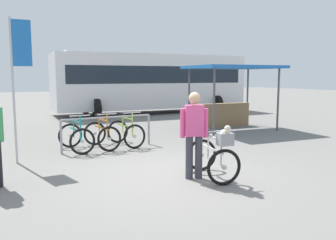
{
  "coord_description": "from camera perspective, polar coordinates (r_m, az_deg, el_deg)",
  "views": [
    {
      "loc": [
        -3.31,
        -5.89,
        1.94
      ],
      "look_at": [
        0.29,
        0.61,
        1.0
      ],
      "focal_mm": 37.44,
      "sensor_mm": 36.0,
      "label": 1
    }
  ],
  "objects": [
    {
      "name": "ground_plane",
      "position": [
        7.03,
        0.33,
        -8.81
      ],
      "size": [
        80.0,
        80.0,
        0.0
      ],
      "primitive_type": "plane",
      "color": "slate"
    },
    {
      "name": "bike_rack_rail",
      "position": [
        9.42,
        -9.79,
        -0.85
      ],
      "size": [
        2.51,
        0.12,
        0.88
      ],
      "color": "#99999E",
      "rests_on": "ground"
    },
    {
      "name": "racked_bike_teal",
      "position": [
        9.38,
        -14.75,
        -2.69
      ],
      "size": [
        0.72,
        1.15,
        0.98
      ],
      "color": "black",
      "rests_on": "ground"
    },
    {
      "name": "racked_bike_orange",
      "position": [
        9.59,
        -10.72,
        -2.36
      ],
      "size": [
        0.73,
        1.16,
        0.98
      ],
      "color": "black",
      "rests_on": "ground"
    },
    {
      "name": "racked_bike_lime",
      "position": [
        9.84,
        -6.88,
        -2.04
      ],
      "size": [
        0.76,
        1.16,
        0.97
      ],
      "color": "black",
      "rests_on": "ground"
    },
    {
      "name": "featured_bicycle",
      "position": [
        6.63,
        7.64,
        -5.52
      ],
      "size": [
        0.86,
        1.25,
        1.09
      ],
      "color": "black",
      "rests_on": "ground"
    },
    {
      "name": "person_with_featured_bike",
      "position": [
        6.57,
        4.28,
        -1.85
      ],
      "size": [
        0.49,
        0.32,
        1.64
      ],
      "color": "#383842",
      "rests_on": "ground"
    },
    {
      "name": "bus_distant",
      "position": [
        18.48,
        -2.66,
        6.56
      ],
      "size": [
        10.14,
        3.84,
        3.08
      ],
      "color": "silver",
      "rests_on": "ground"
    },
    {
      "name": "market_stall",
      "position": [
        13.12,
        9.66,
        4.71
      ],
      "size": [
        3.32,
        2.6,
        2.3
      ],
      "color": "#4C4C51",
      "rests_on": "ground"
    },
    {
      "name": "banner_flag",
      "position": [
        8.39,
        -23.18,
        8.61
      ],
      "size": [
        0.45,
        0.05,
        3.2
      ],
      "color": "#B2B2B7",
      "rests_on": "ground"
    }
  ]
}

